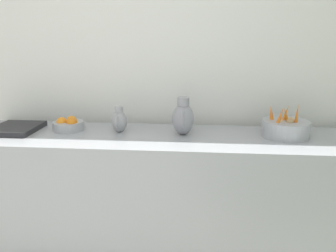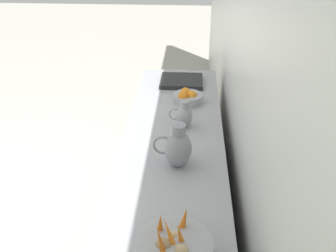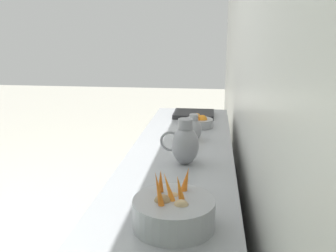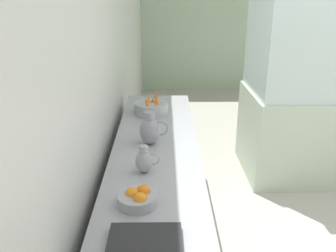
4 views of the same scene
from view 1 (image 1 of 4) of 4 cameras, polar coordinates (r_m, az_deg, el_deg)
name	(u,v)px [view 1 (image 1 of 4)]	position (r m, az deg, el deg)	size (l,w,h in m)	color
tile_wall_left	(240,40)	(2.58, 12.25, 14.11)	(0.10, 9.16, 3.00)	silver
prep_counter	(167,196)	(2.40, -0.12, -11.84)	(0.63, 2.74, 0.88)	#9EA0A5
vegetable_colander	(285,128)	(2.34, 19.38, -0.30)	(0.31, 0.31, 0.23)	#9EA0A5
orange_bowl	(69,125)	(2.46, -16.59, 0.22)	(0.22, 0.22, 0.10)	#9EA0A5
metal_pitcher_tall	(183,118)	(2.24, 2.58, 1.36)	(0.21, 0.15, 0.25)	gray
metal_pitcher_short	(119,121)	(2.32, -8.32, 0.92)	(0.15, 0.11, 0.18)	#939399
counter_sink_basin	(16,128)	(2.57, -24.50, -0.38)	(0.34, 0.30, 0.04)	#232326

